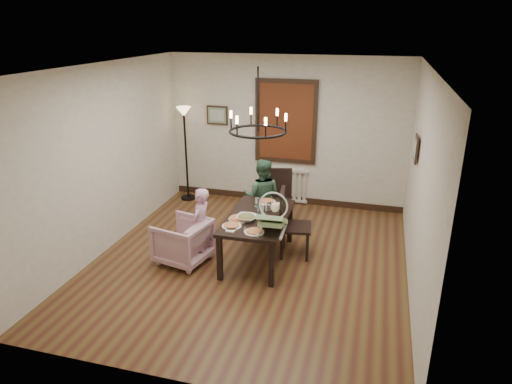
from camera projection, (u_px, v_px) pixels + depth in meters
The scene contains 17 objects.
room_shell at pixel (256, 164), 6.61m from camera, with size 4.51×5.00×2.81m.
dining_table at pixel (258, 221), 6.63m from camera, with size 0.87×1.51×0.70m.
chair_far at pixel (279, 199), 7.79m from camera, with size 0.44×0.44×1.00m, color black, non-canonical shape.
chair_right at pixel (296, 223), 6.79m from camera, with size 0.46×0.46×1.05m, color black, non-canonical shape.
armchair at pixel (183, 241), 6.67m from camera, with size 0.70×0.72×0.65m, color #D09FA6.
elderly_woman at pixel (201, 231), 6.66m from camera, with size 0.34×0.22×0.94m, color #D697BD.
seated_man at pixel (262, 203), 7.55m from camera, with size 0.51×0.40×1.06m, color #3A6347.
baby_bouncer at pixel (272, 218), 6.07m from camera, with size 0.41×0.57×0.37m, color #AFDB97, non-canonical shape.
salad_bowl at pixel (246, 218), 6.44m from camera, with size 0.34×0.34×0.08m, color white.
pizza_platter at pixel (239, 219), 6.46m from camera, with size 0.29×0.29×0.04m, color tan.
drinking_glass at pixel (259, 212), 6.55m from camera, with size 0.06×0.06×0.13m, color silver.
window_blinds at pixel (286, 122), 8.43m from camera, with size 1.00×0.03×1.40m, color #572211.
radiator at pixel (285, 185), 8.89m from camera, with size 0.92×0.12×0.62m, color silver, non-canonical shape.
picture_back at pixel (217, 115), 8.76m from camera, with size 0.42×0.03×0.36m, color black.
picture_right at pixel (416, 149), 6.46m from camera, with size 0.42×0.03×0.36m, color black.
floor_lamp at pixel (186, 155), 8.87m from camera, with size 0.30×0.30×1.80m, color black, non-canonical shape.
chandelier at pixel (258, 131), 6.16m from camera, with size 0.80×0.80×0.04m, color black.
Camera 1 is at (1.68, -5.74, 3.34)m, focal length 32.00 mm.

